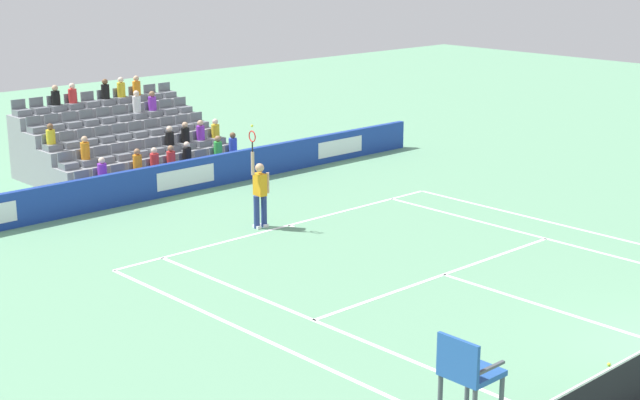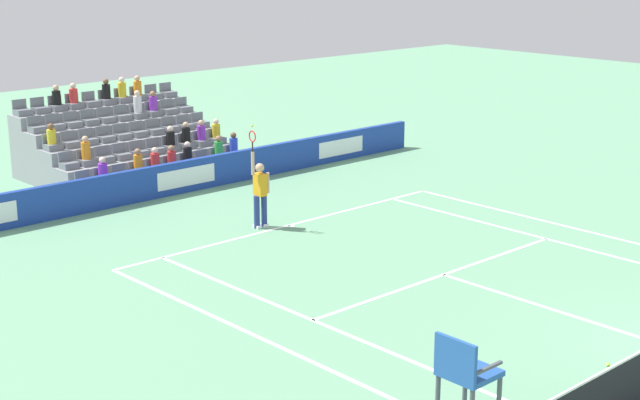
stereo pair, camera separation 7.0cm
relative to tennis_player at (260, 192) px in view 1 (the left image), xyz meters
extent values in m
cube|color=white|center=(-0.69, 0.38, -0.99)|extent=(10.97, 0.10, 0.01)
cube|color=white|center=(-0.69, 5.87, -0.99)|extent=(8.23, 0.10, 0.01)
cube|color=white|center=(-0.69, 9.07, -0.99)|extent=(0.10, 6.40, 0.01)
cube|color=white|center=(3.42, 6.32, -0.99)|extent=(0.10, 11.89, 0.01)
cube|color=white|center=(-4.81, 6.32, -0.99)|extent=(0.10, 11.89, 0.01)
cube|color=white|center=(4.79, 6.32, -0.99)|extent=(0.10, 11.89, 0.01)
cube|color=white|center=(-6.18, 6.32, -0.99)|extent=(0.10, 11.89, 0.01)
cube|color=white|center=(-0.69, 0.48, -0.99)|extent=(0.10, 0.20, 0.01)
cube|color=#193899|center=(-0.69, -4.53, -0.49)|extent=(19.79, 0.20, 1.00)
cube|color=white|center=(-7.29, -4.42, -0.49)|extent=(2.11, 0.01, 0.56)
cube|color=white|center=(-0.69, -4.42, -0.49)|extent=(2.11, 0.01, 0.56)
cylinder|color=navy|center=(-0.13, 0.01, -0.54)|extent=(0.16, 0.16, 0.90)
cylinder|color=navy|center=(0.11, -0.01, -0.54)|extent=(0.16, 0.16, 0.90)
cube|color=white|center=(-0.13, 0.01, -0.95)|extent=(0.14, 0.27, 0.08)
cube|color=white|center=(0.11, -0.01, -0.95)|extent=(0.14, 0.27, 0.08)
cube|color=orange|center=(-0.01, 0.00, 0.21)|extent=(0.25, 0.38, 0.60)
sphere|color=#D3A884|center=(-0.01, 0.00, 0.67)|extent=(0.24, 0.24, 0.24)
cylinder|color=#D3A884|center=(0.21, -0.02, 0.82)|extent=(0.09, 0.09, 0.62)
cylinder|color=#D3A884|center=(-0.22, 0.07, 0.23)|extent=(0.09, 0.09, 0.56)
cylinder|color=black|center=(0.21, -0.02, 1.27)|extent=(0.04, 0.04, 0.28)
torus|color=red|center=(0.21, -0.02, 1.55)|extent=(0.05, 0.31, 0.31)
sphere|color=#D1E533|center=(0.21, -0.02, 1.83)|extent=(0.07, 0.07, 0.07)
cube|color=#23519E|center=(5.99, 11.91, 0.76)|extent=(0.70, 0.70, 0.08)
cube|color=#23519E|center=(6.31, 11.91, 1.07)|extent=(0.06, 0.70, 0.55)
cube|color=#474C54|center=(5.99, 11.59, 0.94)|extent=(0.56, 0.05, 0.04)
cube|color=#474C54|center=(5.99, 12.23, 0.94)|extent=(0.56, 0.05, 0.04)
cube|color=gray|center=(-0.69, -5.60, -0.78)|extent=(6.20, 0.95, 0.42)
cube|color=slate|center=(-3.48, -5.60, -0.47)|extent=(0.48, 0.44, 0.20)
cube|color=slate|center=(-3.48, -5.80, -0.22)|extent=(0.48, 0.04, 0.30)
cube|color=slate|center=(-2.86, -5.60, -0.47)|extent=(0.48, 0.44, 0.20)
cube|color=slate|center=(-2.86, -5.80, -0.22)|extent=(0.48, 0.04, 0.30)
cube|color=slate|center=(-2.24, -5.60, -0.47)|extent=(0.48, 0.44, 0.20)
cube|color=slate|center=(-2.24, -5.80, -0.22)|extent=(0.48, 0.04, 0.30)
cube|color=slate|center=(-1.62, -5.60, -0.47)|extent=(0.48, 0.44, 0.20)
cube|color=slate|center=(-1.62, -5.80, -0.22)|extent=(0.48, 0.04, 0.30)
cube|color=slate|center=(-1.00, -5.60, -0.47)|extent=(0.48, 0.44, 0.20)
cube|color=slate|center=(-1.00, -5.80, -0.22)|extent=(0.48, 0.04, 0.30)
cube|color=slate|center=(-0.38, -5.60, -0.47)|extent=(0.48, 0.44, 0.20)
cube|color=slate|center=(-0.38, -5.80, -0.22)|extent=(0.48, 0.04, 0.30)
cube|color=slate|center=(0.24, -5.60, -0.47)|extent=(0.48, 0.44, 0.20)
cube|color=slate|center=(0.24, -5.80, -0.22)|extent=(0.48, 0.04, 0.30)
cube|color=slate|center=(0.86, -5.60, -0.47)|extent=(0.48, 0.44, 0.20)
cube|color=slate|center=(0.86, -5.80, -0.22)|extent=(0.48, 0.04, 0.30)
cube|color=slate|center=(1.48, -5.60, -0.47)|extent=(0.48, 0.44, 0.20)
cube|color=slate|center=(1.48, -5.80, -0.22)|extent=(0.48, 0.04, 0.30)
cube|color=slate|center=(2.10, -5.60, -0.47)|extent=(0.48, 0.44, 0.20)
cube|color=slate|center=(2.10, -5.80, -0.22)|extent=(0.48, 0.04, 0.30)
cube|color=gray|center=(-0.69, -6.55, -0.57)|extent=(6.20, 0.95, 0.84)
cube|color=slate|center=(-3.48, -6.55, -0.05)|extent=(0.48, 0.44, 0.20)
cube|color=slate|center=(-3.48, -6.75, 0.20)|extent=(0.48, 0.04, 0.30)
cube|color=slate|center=(-2.86, -6.55, -0.05)|extent=(0.48, 0.44, 0.20)
cube|color=slate|center=(-2.86, -6.75, 0.20)|extent=(0.48, 0.04, 0.30)
cube|color=slate|center=(-2.24, -6.55, -0.05)|extent=(0.48, 0.44, 0.20)
cube|color=slate|center=(-2.24, -6.75, 0.20)|extent=(0.48, 0.04, 0.30)
cube|color=slate|center=(-1.62, -6.55, -0.05)|extent=(0.48, 0.44, 0.20)
cube|color=slate|center=(-1.62, -6.75, 0.20)|extent=(0.48, 0.04, 0.30)
cube|color=slate|center=(-1.00, -6.55, -0.05)|extent=(0.48, 0.44, 0.20)
cube|color=slate|center=(-1.00, -6.75, 0.20)|extent=(0.48, 0.04, 0.30)
cube|color=slate|center=(-0.38, -6.55, -0.05)|extent=(0.48, 0.44, 0.20)
cube|color=slate|center=(-0.38, -6.75, 0.20)|extent=(0.48, 0.04, 0.30)
cube|color=slate|center=(0.24, -6.55, -0.05)|extent=(0.48, 0.44, 0.20)
cube|color=slate|center=(0.24, -6.75, 0.20)|extent=(0.48, 0.04, 0.30)
cube|color=slate|center=(0.86, -6.55, -0.05)|extent=(0.48, 0.44, 0.20)
cube|color=slate|center=(0.86, -6.75, 0.20)|extent=(0.48, 0.04, 0.30)
cube|color=slate|center=(1.48, -6.55, -0.05)|extent=(0.48, 0.44, 0.20)
cube|color=slate|center=(1.48, -6.75, 0.20)|extent=(0.48, 0.04, 0.30)
cube|color=slate|center=(2.10, -6.55, -0.05)|extent=(0.48, 0.44, 0.20)
cube|color=slate|center=(2.10, -6.75, 0.20)|extent=(0.48, 0.04, 0.30)
cube|color=gray|center=(-0.69, -7.50, -0.36)|extent=(6.20, 0.95, 1.26)
cube|color=slate|center=(-3.48, -7.50, 0.37)|extent=(0.48, 0.44, 0.20)
cube|color=slate|center=(-3.48, -7.70, 0.62)|extent=(0.48, 0.04, 0.30)
cube|color=slate|center=(-2.86, -7.50, 0.37)|extent=(0.48, 0.44, 0.20)
cube|color=slate|center=(-2.86, -7.70, 0.62)|extent=(0.48, 0.04, 0.30)
cube|color=slate|center=(-2.24, -7.50, 0.37)|extent=(0.48, 0.44, 0.20)
cube|color=slate|center=(-2.24, -7.70, 0.62)|extent=(0.48, 0.04, 0.30)
cube|color=slate|center=(-1.62, -7.50, 0.37)|extent=(0.48, 0.44, 0.20)
cube|color=slate|center=(-1.62, -7.70, 0.62)|extent=(0.48, 0.04, 0.30)
cube|color=slate|center=(-1.00, -7.50, 0.37)|extent=(0.48, 0.44, 0.20)
cube|color=slate|center=(-1.00, -7.70, 0.62)|extent=(0.48, 0.04, 0.30)
cube|color=slate|center=(-0.38, -7.50, 0.37)|extent=(0.48, 0.44, 0.20)
cube|color=slate|center=(-0.38, -7.70, 0.62)|extent=(0.48, 0.04, 0.30)
cube|color=slate|center=(0.24, -7.50, 0.37)|extent=(0.48, 0.44, 0.20)
cube|color=slate|center=(0.24, -7.70, 0.62)|extent=(0.48, 0.04, 0.30)
cube|color=slate|center=(0.86, -7.50, 0.37)|extent=(0.48, 0.44, 0.20)
cube|color=slate|center=(0.86, -7.70, 0.62)|extent=(0.48, 0.04, 0.30)
cube|color=slate|center=(1.48, -7.50, 0.37)|extent=(0.48, 0.44, 0.20)
cube|color=slate|center=(1.48, -7.70, 0.62)|extent=(0.48, 0.04, 0.30)
cube|color=slate|center=(2.10, -7.50, 0.37)|extent=(0.48, 0.44, 0.20)
cube|color=slate|center=(2.10, -7.70, 0.62)|extent=(0.48, 0.04, 0.30)
cube|color=gray|center=(-0.69, -8.45, -0.15)|extent=(6.20, 0.95, 1.68)
cube|color=slate|center=(-3.48, -8.45, 0.79)|extent=(0.48, 0.44, 0.20)
cube|color=slate|center=(-3.48, -8.65, 1.04)|extent=(0.48, 0.04, 0.30)
cube|color=slate|center=(-2.86, -8.45, 0.79)|extent=(0.48, 0.44, 0.20)
cube|color=slate|center=(-2.86, -8.65, 1.04)|extent=(0.48, 0.04, 0.30)
cube|color=slate|center=(-2.24, -8.45, 0.79)|extent=(0.48, 0.44, 0.20)
cube|color=slate|center=(-2.24, -8.65, 1.04)|extent=(0.48, 0.04, 0.30)
cube|color=slate|center=(-1.62, -8.45, 0.79)|extent=(0.48, 0.44, 0.20)
cube|color=slate|center=(-1.62, -8.65, 1.04)|extent=(0.48, 0.04, 0.30)
cube|color=slate|center=(-1.00, -8.45, 0.79)|extent=(0.48, 0.44, 0.20)
cube|color=slate|center=(-1.00, -8.65, 1.04)|extent=(0.48, 0.04, 0.30)
cube|color=slate|center=(-0.38, -8.45, 0.79)|extent=(0.48, 0.44, 0.20)
cube|color=slate|center=(-0.38, -8.65, 1.04)|extent=(0.48, 0.04, 0.30)
cube|color=slate|center=(0.24, -8.45, 0.79)|extent=(0.48, 0.44, 0.20)
cube|color=slate|center=(0.24, -8.65, 1.04)|extent=(0.48, 0.04, 0.30)
cube|color=slate|center=(0.86, -8.45, 0.79)|extent=(0.48, 0.44, 0.20)
cube|color=slate|center=(0.86, -8.65, 1.04)|extent=(0.48, 0.04, 0.30)
cube|color=slate|center=(1.48, -8.45, 0.79)|extent=(0.48, 0.44, 0.20)
cube|color=slate|center=(1.48, -8.65, 1.04)|extent=(0.48, 0.04, 0.30)
cube|color=slate|center=(2.10, -8.45, 0.79)|extent=(0.48, 0.44, 0.20)
cube|color=slate|center=(2.10, -8.65, 1.04)|extent=(0.48, 0.04, 0.30)
cube|color=gray|center=(-0.69, -9.40, 0.06)|extent=(6.20, 0.95, 2.10)
cube|color=slate|center=(-3.48, -9.40, 1.21)|extent=(0.48, 0.44, 0.20)
cube|color=slate|center=(-3.48, -9.60, 1.46)|extent=(0.48, 0.04, 0.30)
cube|color=slate|center=(-2.86, -9.40, 1.21)|extent=(0.48, 0.44, 0.20)
cube|color=slate|center=(-2.86, -9.60, 1.46)|extent=(0.48, 0.04, 0.30)
cube|color=slate|center=(-2.24, -9.40, 1.21)|extent=(0.48, 0.44, 0.20)
cube|color=slate|center=(-2.24, -9.60, 1.46)|extent=(0.48, 0.04, 0.30)
cube|color=slate|center=(-1.62, -9.40, 1.21)|extent=(0.48, 0.44, 0.20)
cube|color=slate|center=(-1.62, -9.60, 1.46)|extent=(0.48, 0.04, 0.30)
cube|color=slate|center=(-1.00, -9.40, 1.21)|extent=(0.48, 0.44, 0.20)
cube|color=slate|center=(-1.00, -9.60, 1.46)|extent=(0.48, 0.04, 0.30)
cube|color=slate|center=(-0.38, -9.40, 1.21)|extent=(0.48, 0.44, 0.20)
cube|color=slate|center=(-0.38, -9.60, 1.46)|extent=(0.48, 0.04, 0.30)
cube|color=slate|center=(0.24, -9.40, 1.21)|extent=(0.48, 0.44, 0.20)
cube|color=slate|center=(0.24, -9.60, 1.46)|extent=(0.48, 0.04, 0.30)
cube|color=slate|center=(0.86, -9.40, 1.21)|extent=(0.48, 0.44, 0.20)
cube|color=slate|center=(0.86, -9.60, 1.46)|extent=(0.48, 0.04, 0.30)
cube|color=slate|center=(1.48, -9.40, 1.21)|extent=(0.48, 0.44, 0.20)
cube|color=slate|center=(1.48, -9.60, 1.46)|extent=(0.48, 0.04, 0.30)
cube|color=slate|center=(2.10, -9.40, 1.21)|extent=(0.48, 0.44, 0.20)
cube|color=slate|center=(2.10, -9.60, 1.46)|extent=(0.48, 0.04, 0.30)
cylinder|color=black|center=(-2.24, -6.60, 0.29)|extent=(0.28, 0.28, 0.49)
sphere|color=#D3A884|center=(-2.24, -6.60, 0.64)|extent=(0.20, 0.20, 0.20)
cylinder|color=black|center=(-1.62, -5.65, -0.13)|extent=(0.28, 0.28, 0.48)
sphere|color=beige|center=(-1.62, -5.65, 0.20)|extent=(0.20, 0.20, 0.20)
cylinder|color=red|center=(-0.38, -5.65, -0.14)|extent=(0.28, 0.28, 0.46)
sphere|color=beige|center=(-0.38, -5.65, 0.19)|extent=(0.20, 0.20, 0.20)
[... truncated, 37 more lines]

